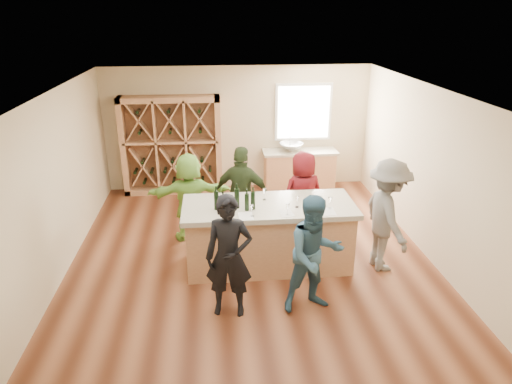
{
  "coord_description": "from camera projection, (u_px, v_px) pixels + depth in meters",
  "views": [
    {
      "loc": [
        -0.56,
        -6.7,
        3.95
      ],
      "look_at": [
        0.1,
        0.2,
        1.15
      ],
      "focal_mm": 32.0,
      "sensor_mm": 36.0,
      "label": 1
    }
  ],
  "objects": [
    {
      "name": "tasting_counter_top",
      "position": [
        269.0,
        207.0,
        7.2
      ],
      "size": [
        2.72,
        1.12,
        0.08
      ],
      "primitive_type": "cube",
      "color": "#B8AE97",
      "rests_on": "tasting_counter_base"
    },
    {
      "name": "back_counter_top",
      "position": [
        300.0,
        152.0,
        10.46
      ],
      "size": [
        1.7,
        0.62,
        0.06
      ],
      "primitive_type": "cube",
      "color": "#B8AE97",
      "rests_on": "back_counter_base"
    },
    {
      "name": "wine_bottle_b",
      "position": [
        223.0,
        205.0,
        6.82
      ],
      "size": [
        0.08,
        0.08,
        0.26
      ],
      "primitive_type": "cylinder",
      "rotation": [
        0.0,
        0.0,
        -0.28
      ],
      "color": "black",
      "rests_on": "tasting_counter_top"
    },
    {
      "name": "tasting_counter_base",
      "position": [
        269.0,
        237.0,
        7.4
      ],
      "size": [
        2.6,
        1.0,
        1.0
      ],
      "primitive_type": "cube",
      "color": "tan",
      "rests_on": "floor"
    },
    {
      "name": "tasting_menu_b",
      "position": [
        286.0,
        213.0,
        6.86
      ],
      "size": [
        0.23,
        0.29,
        0.0
      ],
      "primitive_type": "cube",
      "rotation": [
        0.0,
        0.0,
        0.12
      ],
      "color": "white",
      "rests_on": "tasting_counter_top"
    },
    {
      "name": "person_near_left",
      "position": [
        229.0,
        257.0,
        6.07
      ],
      "size": [
        0.7,
        0.55,
        1.74
      ],
      "primitive_type": "imported",
      "rotation": [
        0.0,
        0.0,
        -0.15
      ],
      "color": "black",
      "rests_on": "floor"
    },
    {
      "name": "person_near_right",
      "position": [
        315.0,
        255.0,
        6.17
      ],
      "size": [
        0.9,
        0.6,
        1.7
      ],
      "primitive_type": "imported",
      "rotation": [
        0.0,
        0.0,
        0.19
      ],
      "color": "#335972",
      "rests_on": "floor"
    },
    {
      "name": "window_pane",
      "position": [
        304.0,
        112.0,
        10.36
      ],
      "size": [
        1.18,
        0.01,
        1.18
      ],
      "primitive_type": "cube",
      "color": "white",
      "rests_on": "wall_back"
    },
    {
      "name": "window_frame",
      "position": [
        303.0,
        112.0,
        10.4
      ],
      "size": [
        1.3,
        0.06,
        1.3
      ],
      "primitive_type": "cube",
      "color": "white",
      "rests_on": "wall_back"
    },
    {
      "name": "wine_rack",
      "position": [
        172.0,
        146.0,
        10.19
      ],
      "size": [
        2.2,
        0.45,
        2.2
      ],
      "primitive_type": "cube",
      "color": "tan",
      "rests_on": "floor"
    },
    {
      "name": "wine_bottle_d",
      "position": [
        247.0,
        202.0,
        6.92
      ],
      "size": [
        0.08,
        0.08,
        0.27
      ],
      "primitive_type": "cylinder",
      "rotation": [
        0.0,
        0.0,
        -0.28
      ],
      "color": "black",
      "rests_on": "tasting_counter_top"
    },
    {
      "name": "ceiling",
      "position": [
        250.0,
        89.0,
        6.65
      ],
      "size": [
        6.0,
        7.0,
        0.1
      ],
      "primitive_type": "cube",
      "color": "white",
      "rests_on": "ground"
    },
    {
      "name": "floor",
      "position": [
        251.0,
        262.0,
        7.73
      ],
      "size": [
        6.0,
        7.0,
        0.1
      ],
      "primitive_type": "cube",
      "color": "brown",
      "rests_on": "ground"
    },
    {
      "name": "wine_glass_a",
      "position": [
        252.0,
        211.0,
        6.74
      ],
      "size": [
        0.06,
        0.06,
        0.17
      ],
      "primitive_type": "cone",
      "rotation": [
        0.0,
        0.0,
        -0.01
      ],
      "color": "white",
      "rests_on": "tasting_counter_top"
    },
    {
      "name": "faucet",
      "position": [
        290.0,
        142.0,
        10.54
      ],
      "size": [
        0.02,
        0.02,
        0.3
      ],
      "primitive_type": "cylinder",
      "color": "silver",
      "rests_on": "back_counter_top"
    },
    {
      "name": "wine_glass_c",
      "position": [
        316.0,
        209.0,
        6.77
      ],
      "size": [
        0.09,
        0.09,
        0.19
      ],
      "primitive_type": "cone",
      "rotation": [
        0.0,
        0.0,
        0.28
      ],
      "color": "white",
      "rests_on": "tasting_counter_top"
    },
    {
      "name": "wine_glass_f",
      "position": [
        264.0,
        194.0,
        7.33
      ],
      "size": [
        0.07,
        0.07,
        0.18
      ],
      "primitive_type": "cone",
      "color": "white",
      "rests_on": "tasting_counter_top"
    },
    {
      "name": "wall_back",
      "position": [
        238.0,
        128.0,
        10.47
      ],
      "size": [
        6.0,
        0.1,
        2.8
      ],
      "primitive_type": "cube",
      "color": "beige",
      "rests_on": "ground"
    },
    {
      "name": "wine_bottle_a",
      "position": [
        216.0,
        200.0,
        6.95
      ],
      "size": [
        0.09,
        0.09,
        0.3
      ],
      "primitive_type": "cylinder",
      "rotation": [
        0.0,
        0.0,
        0.2
      ],
      "color": "black",
      "rests_on": "tasting_counter_top"
    },
    {
      "name": "wine_bottle_e",
      "position": [
        253.0,
        201.0,
        6.97
      ],
      "size": [
        0.07,
        0.07,
        0.28
      ],
      "primitive_type": "cylinder",
      "rotation": [
        0.0,
        0.0,
        -0.07
      ],
      "color": "black",
      "rests_on": "tasting_counter_top"
    },
    {
      "name": "person_far_mid",
      "position": [
        242.0,
        195.0,
        8.05
      ],
      "size": [
        1.15,
        0.84,
        1.77
      ],
      "primitive_type": "imported",
      "rotation": [
        0.0,
        0.0,
        2.81
      ],
      "color": "#263319",
      "rests_on": "floor"
    },
    {
      "name": "wine_glass_d",
      "position": [
        297.0,
        202.0,
        7.05
      ],
      "size": [
        0.08,
        0.08,
        0.18
      ],
      "primitive_type": "cone",
      "rotation": [
        0.0,
        0.0,
        -0.21
      ],
      "color": "white",
      "rests_on": "tasting_counter_top"
    },
    {
      "name": "wine_glass_b",
      "position": [
        287.0,
        210.0,
        6.78
      ],
      "size": [
        0.07,
        0.07,
        0.17
      ],
      "primitive_type": "cone",
      "rotation": [
        0.0,
        0.0,
        -0.13
      ],
      "color": "white",
      "rests_on": "tasting_counter_top"
    },
    {
      "name": "tasting_menu_c",
      "position": [
        328.0,
        212.0,
        6.92
      ],
      "size": [
        0.23,
        0.31,
        0.0
      ],
      "primitive_type": "cube",
      "rotation": [
        0.0,
        0.0,
        -0.05
      ],
      "color": "white",
      "rests_on": "tasting_counter_top"
    },
    {
      "name": "wine_glass_e",
      "position": [
        330.0,
        203.0,
        7.01
      ],
      "size": [
        0.08,
        0.08,
        0.18
      ],
      "primitive_type": "cone",
      "rotation": [
        0.0,
        0.0,
        0.18
      ],
      "color": "white",
      "rests_on": "tasting_counter_top"
    },
    {
      "name": "person_far_right",
      "position": [
        303.0,
        195.0,
        8.24
      ],
      "size": [
        0.9,
        0.7,
        1.62
      ],
      "primitive_type": "imported",
      "rotation": [
        0.0,
        0.0,
        3.4
      ],
      "color": "#590F14",
      "rests_on": "floor"
    },
    {
      "name": "person_far_left",
      "position": [
        190.0,
        197.0,
        8.16
      ],
      "size": [
        1.54,
        0.63,
        1.63
      ],
      "primitive_type": "imported",
      "rotation": [
        0.0,
        0.0,
        3.2
      ],
      "color": "#8CC64C",
      "rests_on": "floor"
    },
    {
      "name": "back_counter_base",
      "position": [
        299.0,
        171.0,
        10.63
      ],
      "size": [
        1.6,
        0.58,
        0.86
      ],
      "primitive_type": "cube",
      "color": "tan",
      "rests_on": "floor"
    },
    {
      "name": "wall_left",
      "position": [
        51.0,
        189.0,
        6.92
      ],
      "size": [
        0.1,
        7.0,
        2.8
      ],
      "primitive_type": "cube",
      "color": "beige",
      "rests_on": "ground"
    },
    {
      "name": "wall_right",
      "position": [
        436.0,
        176.0,
        7.46
      ],
      "size": [
        0.1,
        7.0,
        2.8
      ],
      "primitive_type": "cube",
      "color": "beige",
      "rests_on": "ground"
    },
    {
      "name": "sink",
      "position": [
        291.0,
        147.0,
        10.4
      ],
      "size": [
        0.54,
        0.54,
        0.19
      ],
      "primitive_type": "imported",
      "color": "silver",
      "rests_on": "back_counter_top"
    },
    {
      "name": "wall_front",
      "position": [
        286.0,
        328.0,
        3.91
      ],
      "size": [
        6.0,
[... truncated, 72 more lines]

